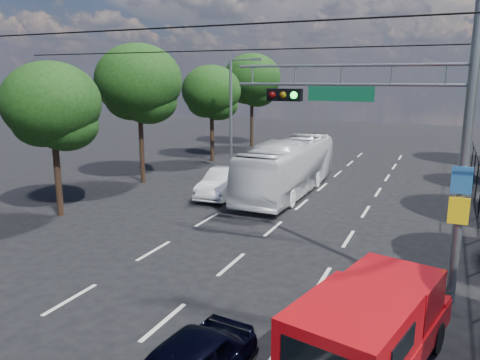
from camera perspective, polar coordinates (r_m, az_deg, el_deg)
The scene contains 11 objects.
lane_markings at distance 20.71m, azimuth 5.95°, elevation -4.32°, with size 6.12×38.00×0.01m.
signal_mast at distance 12.94m, azimuth 20.83°, elevation 8.53°, with size 6.43×0.39×9.50m.
streetlight_left at distance 29.67m, azimuth -0.82°, elevation 8.53°, with size 2.09×0.22×7.08m.
utility_wires at distance 15.05m, azimuth 0.22°, elevation 17.34°, with size 22.00×5.04×0.74m.
tree_left_b at distance 21.34m, azimuth -21.84°, elevation 7.88°, with size 4.08×4.08×6.63m.
tree_left_c at distance 27.03m, azimuth -12.16°, elevation 10.97°, with size 4.80×4.80×7.80m.
tree_left_d at distance 33.68m, azimuth -3.45°, elevation 10.29°, with size 4.20×4.20×6.83m.
tree_left_e at distance 41.01m, azimuth 1.50°, elevation 11.81°, with size 4.92×4.92×7.99m.
red_pickup at distance 10.17m, azimuth 15.72°, elevation -16.95°, with size 2.97×5.45×1.93m.
white_bus at distance 24.39m, azimuth 5.87°, elevation 1.57°, with size 2.33×9.96×2.77m, color white.
white_van at distance 23.74m, azimuth -2.01°, elevation -0.34°, with size 1.50×4.31×1.42m, color white.
Camera 1 is at (6.00, -4.91, 5.93)m, focal length 35.00 mm.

